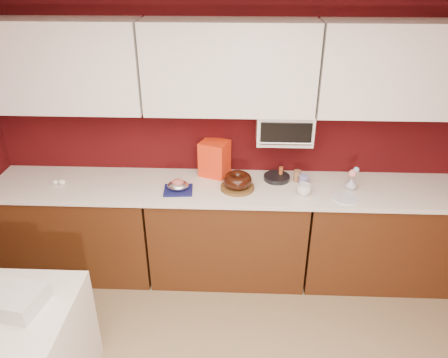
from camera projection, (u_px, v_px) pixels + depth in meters
name	position (u px, v px, depth m)	size (l,w,h in m)	color
ceiling	(207.00, 13.00, 1.18)	(4.00, 4.50, 0.02)	white
wall_back	(230.00, 133.00, 3.75)	(4.00, 0.02, 2.50)	#3D0809
base_cabinet_left	(79.00, 229.00, 3.91)	(1.31, 0.58, 0.86)	#46230E
base_cabinet_center	(228.00, 233.00, 3.86)	(1.31, 0.58, 0.86)	#46230E
base_cabinet_right	(380.00, 236.00, 3.81)	(1.31, 0.58, 0.86)	#46230E
countertop	(228.00, 188.00, 3.65)	(4.00, 0.62, 0.04)	silver
upper_cabinet_left	(57.00, 66.00, 3.37)	(1.31, 0.33, 0.70)	white
upper_cabinet_center	(229.00, 68.00, 3.32)	(1.31, 0.33, 0.70)	white
upper_cabinet_right	(407.00, 70.00, 3.27)	(1.31, 0.33, 0.70)	white
toaster_oven	(284.00, 126.00, 3.54)	(0.45, 0.30, 0.25)	white
toaster_oven_door	(286.00, 134.00, 3.40)	(0.40, 0.02, 0.18)	black
toaster_oven_handle	(286.00, 143.00, 3.42)	(0.02, 0.02, 0.42)	silver
cake_base	(237.00, 187.00, 3.59)	(0.28, 0.28, 0.03)	brown
bundt_cake	(238.00, 180.00, 3.56)	(0.23, 0.23, 0.10)	black
navy_towel	(178.00, 190.00, 3.56)	(0.23, 0.20, 0.02)	#14164E
foil_ham_nest	(178.00, 185.00, 3.54)	(0.17, 0.14, 0.06)	white
roasted_ham	(178.00, 183.00, 3.53)	(0.10, 0.08, 0.06)	#C05F58
pandoro_box	(215.00, 158.00, 3.76)	(0.22, 0.20, 0.31)	red
dark_pan	(277.00, 178.00, 3.73)	(0.22, 0.22, 0.04)	black
coffee_mug	(304.00, 189.00, 3.49)	(0.10, 0.10, 0.11)	silver
blue_jar	(304.00, 180.00, 3.63)	(0.08, 0.08, 0.09)	#1B1F95
flower_vase	(351.00, 183.00, 3.57)	(0.07, 0.07, 0.11)	#B0BBC8
flower_pink	(353.00, 173.00, 3.52)	(0.06, 0.06, 0.06)	pink
flower_blue	(356.00, 170.00, 3.53)	(0.05, 0.05, 0.05)	#84BBD4
china_plate	(345.00, 198.00, 3.45)	(0.20, 0.20, 0.01)	silver
amber_bottle	(281.00, 172.00, 3.75)	(0.03, 0.03, 0.10)	#9A461C
paper_cup	(297.00, 176.00, 3.70)	(0.06, 0.06, 0.10)	brown
egg_left	(55.00, 182.00, 3.66)	(0.05, 0.04, 0.04)	silver
egg_right	(62.00, 182.00, 3.65)	(0.06, 0.05, 0.05)	white
newspaper_stack	(14.00, 300.00, 2.59)	(0.32, 0.27, 0.11)	silver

